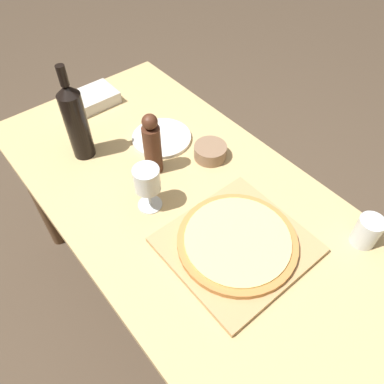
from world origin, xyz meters
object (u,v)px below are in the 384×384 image
(pepper_mill, at_px, (152,145))
(small_bowl, at_px, (210,152))
(pizza, at_px, (237,241))
(wine_bottle, at_px, (76,121))
(wine_glass, at_px, (147,181))

(pepper_mill, relative_size, small_bowl, 2.00)
(pizza, relative_size, wine_bottle, 0.99)
(wine_bottle, xyz_separation_m, wine_glass, (0.04, -0.34, -0.03))
(wine_bottle, height_order, wine_glass, wine_bottle)
(wine_glass, distance_m, small_bowl, 0.31)
(small_bowl, bearing_deg, pizza, -119.75)
(wine_bottle, relative_size, wine_glass, 2.17)
(wine_bottle, xyz_separation_m, pepper_mill, (0.15, -0.22, -0.04))
(pepper_mill, xyz_separation_m, small_bowl, (0.19, -0.08, -0.08))
(pizza, height_order, wine_glass, wine_glass)
(wine_bottle, bearing_deg, wine_glass, -83.05)
(wine_bottle, height_order, small_bowl, wine_bottle)
(pizza, xyz_separation_m, small_bowl, (0.19, 0.33, -0.00))
(wine_bottle, bearing_deg, pepper_mill, -56.71)
(pepper_mill, bearing_deg, pizza, -90.28)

